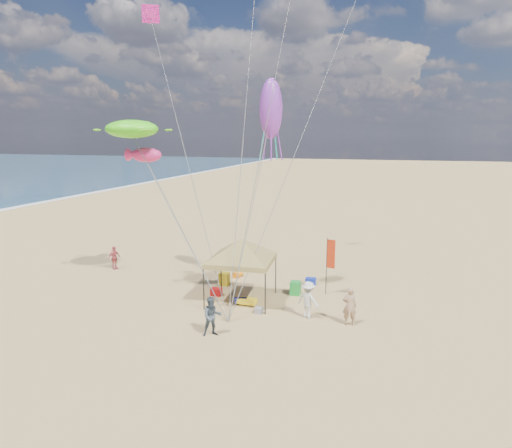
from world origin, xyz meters
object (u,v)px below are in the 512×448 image
object	(u,v)px
person_near_a	(350,306)
person_near_b	(212,316)
canopy_tent	(241,241)
chair_yellow	(224,279)
person_far_a	(114,258)
cooler_blue	(311,281)
person_near_c	(308,300)
beach_cart	(247,301)
chair_green	(295,288)
cooler_red	(216,292)
feather_flag	(330,257)

from	to	relation	value
person_near_a	person_near_b	distance (m)	5.95
canopy_tent	chair_yellow	size ratio (longest dim) A/B	8.48
person_far_a	canopy_tent	bearing A→B (deg)	-91.69
cooler_blue	person_near_c	world-z (taller)	person_near_c
cooler_blue	chair_yellow	bearing A→B (deg)	-161.75
cooler_blue	person_near_b	world-z (taller)	person_near_b
beach_cart	person_near_a	world-z (taller)	person_near_a
person_near_c	person_far_a	xyz separation A→B (m)	(-12.82, 4.05, -0.12)
canopy_tent	person_near_c	distance (m)	4.36
chair_green	person_near_c	xyz separation A→B (m)	(1.21, -2.84, 0.50)
chair_green	chair_yellow	world-z (taller)	same
beach_cart	person_near_a	distance (m)	5.11
cooler_red	cooler_blue	xyz separation A→B (m)	(4.33, 3.17, 0.00)
feather_flag	cooler_red	size ratio (longest dim) A/B	5.50
canopy_tent	beach_cart	bearing A→B (deg)	-45.64
feather_flag	person_near_c	xyz separation A→B (m)	(-0.44, -3.38, -1.14)
canopy_tent	feather_flag	size ratio (longest dim) A/B	2.00
feather_flag	cooler_blue	size ratio (longest dim) A/B	5.50
canopy_tent	chair_green	bearing A→B (deg)	35.35
cooler_blue	person_near_c	size ratio (longest dim) A/B	0.32
feather_flag	beach_cart	world-z (taller)	feather_flag
cooler_red	person_near_a	xyz separation A→B (m)	(6.93, -1.75, 0.67)
chair_yellow	person_near_a	xyz separation A→B (m)	(7.13, -3.43, 0.51)
chair_green	person_far_a	xyz separation A→B (m)	(-11.61, 1.21, 0.38)
beach_cart	person_far_a	bearing A→B (deg)	160.98
chair_green	cooler_red	bearing A→B (deg)	-161.15
cooler_blue	cooler_red	bearing A→B (deg)	-143.80
chair_green	person_near_c	size ratio (longest dim) A/B	0.41
cooler_blue	person_near_b	bearing A→B (deg)	-109.09
cooler_red	person_near_a	size ratio (longest dim) A/B	0.31
chair_green	feather_flag	bearing A→B (deg)	18.11
person_near_b	person_near_c	world-z (taller)	person_near_c
cooler_red	person_far_a	size ratio (longest dim) A/B	0.37
person_near_b	person_near_c	size ratio (longest dim) A/B	0.98
person_near_b	chair_green	bearing A→B (deg)	37.03
canopy_tent	chair_green	distance (m)	3.97
person_near_a	beach_cart	bearing A→B (deg)	-20.79
person_near_c	chair_green	bearing A→B (deg)	-44.48
beach_cart	person_far_a	size ratio (longest dim) A/B	0.62
cooler_red	person_near_b	world-z (taller)	person_near_b
cooler_red	person_near_c	xyz separation A→B (m)	(5.07, -1.52, 0.66)
person_near_c	person_far_a	size ratio (longest dim) A/B	1.16
chair_green	person_near_a	distance (m)	4.37
person_near_b	cooler_blue	bearing A→B (deg)	38.57
feather_flag	cooler_red	xyz separation A→B (m)	(-5.51, -1.86, -1.80)
feather_flag	beach_cart	bearing A→B (deg)	-143.14
person_near_a	person_near_b	bearing A→B (deg)	17.71
canopy_tent	person_near_a	bearing A→B (deg)	-14.43
cooler_blue	person_near_b	distance (m)	8.17
cooler_blue	beach_cart	xyz separation A→B (m)	(-2.38, -3.98, 0.01)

